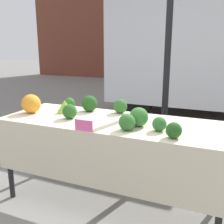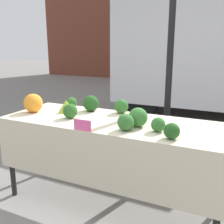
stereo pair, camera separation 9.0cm
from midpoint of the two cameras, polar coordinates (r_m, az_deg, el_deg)
ground_plane at (r=2.73m, az=-1.00°, el=-18.86°), size 40.00×40.00×0.00m
tent_pole at (r=2.94m, az=10.97°, el=9.20°), size 0.07×0.07×2.49m
parked_truck at (r=6.06m, az=18.89°, el=11.52°), size 4.05×2.12×2.42m
market_table at (r=2.36m, az=-1.70°, el=-4.78°), size 2.05×0.75×0.83m
orange_cauliflower at (r=2.77m, az=-18.09°, el=1.72°), size 0.19×0.19×0.19m
romanesco_head at (r=2.70m, az=-11.22°, el=1.19°), size 0.16×0.16×0.13m
broccoli_head_0 at (r=2.88m, az=-10.12°, el=1.95°), size 0.12×0.12×0.12m
broccoli_head_1 at (r=2.10m, az=2.06°, el=-2.22°), size 0.14×0.14×0.14m
broccoli_head_2 at (r=1.96m, az=12.03°, el=-3.92°), size 0.12×0.12×0.12m
broccoli_head_3 at (r=2.20m, az=4.68°, el=-1.08°), size 0.16×0.16×0.16m
broccoli_head_4 at (r=2.71m, az=-5.86°, el=1.86°), size 0.16×0.16×0.16m
broccoli_head_5 at (r=2.63m, az=0.84°, el=1.25°), size 0.14×0.14×0.14m
broccoli_head_6 at (r=2.11m, az=9.08°, el=-2.61°), size 0.12×0.12×0.12m
broccoli_head_7 at (r=2.47m, az=-10.23°, el=0.11°), size 0.14×0.14×0.14m
price_sign at (r=2.10m, az=-7.41°, el=-2.94°), size 0.16×0.01×0.09m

